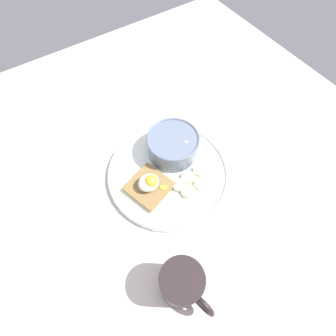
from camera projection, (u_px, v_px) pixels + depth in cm
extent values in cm
cube|color=beige|center=(168.00, 176.00, 65.69)|extent=(120.00, 120.00, 2.00)
cylinder|color=white|center=(168.00, 173.00, 64.39)|extent=(29.50, 29.50, 1.00)
torus|color=white|center=(168.00, 171.00, 63.70)|extent=(29.30, 29.30, 0.60)
cylinder|color=slate|center=(173.00, 145.00, 64.48)|extent=(12.59, 12.59, 5.66)
torus|color=slate|center=(173.00, 139.00, 62.03)|extent=(12.79, 12.79, 0.60)
cylinder|color=white|center=(173.00, 146.00, 64.65)|extent=(11.19, 11.19, 4.87)
ellipsoid|color=white|center=(173.00, 141.00, 62.71)|extent=(10.63, 10.63, 1.20)
ellipsoid|color=tan|center=(186.00, 142.00, 61.93)|extent=(2.17, 1.63, 0.84)
ellipsoid|color=#C5B58D|center=(184.00, 132.00, 63.50)|extent=(1.87, 1.27, 0.77)
ellipsoid|color=#AC7D52|center=(176.00, 138.00, 62.80)|extent=(1.57, 1.56, 0.58)
ellipsoid|color=#D2B48B|center=(185.00, 144.00, 61.83)|extent=(0.92, 1.29, 0.51)
cube|color=olive|center=(149.00, 186.00, 60.71)|extent=(11.25, 11.25, 0.30)
cube|color=tan|center=(149.00, 187.00, 61.20)|extent=(11.03, 11.03, 1.33)
ellipsoid|color=white|center=(149.00, 183.00, 59.27)|extent=(4.91, 4.29, 3.13)
sphere|color=yellow|center=(151.00, 181.00, 58.43)|extent=(2.98, 2.98, 2.98)
ellipsoid|color=yellow|center=(163.00, 187.00, 60.19)|extent=(2.15, 2.12, 0.36)
cylinder|color=beige|center=(188.00, 192.00, 60.69)|extent=(4.41, 4.40, 1.20)
cylinder|color=#B4B284|center=(188.00, 191.00, 60.18)|extent=(0.79, 0.79, 0.13)
cylinder|color=#F2E3BE|center=(201.00, 184.00, 61.66)|extent=(4.17, 4.11, 1.47)
cylinder|color=#BCB194|center=(201.00, 183.00, 61.20)|extent=(0.74, 0.74, 0.19)
cylinder|color=#EAE9BE|center=(188.00, 178.00, 62.49)|extent=(4.05, 4.04, 1.22)
cylinder|color=#B6B694|center=(188.00, 177.00, 61.99)|extent=(0.73, 0.73, 0.13)
cylinder|color=#F6E9B0|center=(199.00, 171.00, 63.49)|extent=(3.51, 3.46, 1.21)
cylinder|color=#C0B68A|center=(199.00, 170.00, 63.06)|extent=(0.63, 0.62, 0.16)
cylinder|color=#F3EDC7|center=(178.00, 186.00, 61.42)|extent=(3.30, 3.38, 1.39)
cylinder|color=#BEB99B|center=(178.00, 185.00, 60.93)|extent=(0.59, 0.60, 0.17)
cylinder|color=black|center=(181.00, 283.00, 47.96)|extent=(8.04, 8.04, 9.67)
cylinder|color=#3F1A18|center=(182.00, 280.00, 44.77)|extent=(6.84, 6.84, 0.40)
torus|color=black|center=(202.00, 304.00, 45.79)|extent=(2.12, 5.35, 5.26)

